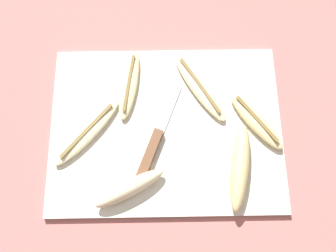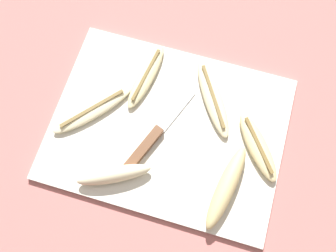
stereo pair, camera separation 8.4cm
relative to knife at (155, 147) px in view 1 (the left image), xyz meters
name	(u,v)px [view 1 (the left image)]	position (x,y,z in m)	size (l,w,h in m)	color
ground_plane	(168,129)	(0.03, 0.04, -0.02)	(4.00, 4.00, 0.00)	#B76B66
cutting_board	(168,128)	(0.03, 0.04, -0.01)	(0.50, 0.38, 0.01)	silver
knife	(155,147)	(0.00, 0.00, 0.00)	(0.10, 0.22, 0.02)	brown
banana_ripe_center	(258,121)	(0.22, 0.05, 0.00)	(0.13, 0.15, 0.02)	beige
banana_soft_right	(131,84)	(-0.05, 0.14, 0.00)	(0.06, 0.17, 0.02)	beige
banana_pale_long	(89,132)	(-0.14, 0.03, 0.00)	(0.16, 0.17, 0.02)	beige
banana_cream_curved	(202,87)	(0.10, 0.14, 0.00)	(0.13, 0.18, 0.02)	beige
banana_spotted_left	(242,167)	(0.18, -0.05, 0.01)	(0.07, 0.19, 0.04)	#DBC684
banana_bright_far	(132,188)	(-0.05, -0.09, 0.01)	(0.15, 0.10, 0.03)	beige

